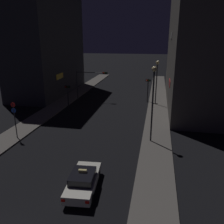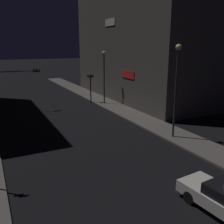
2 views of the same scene
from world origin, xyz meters
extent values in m
cube|color=#5B5651|center=(7.63, 27.74, 0.07)|extent=(2.94, 59.48, 0.15)
cube|color=#514C47|center=(14.95, 30.76, 11.42)|extent=(11.70, 24.77, 22.84)
cube|color=red|center=(9.06, 25.80, 4.11)|extent=(0.08, 2.80, 0.90)
cube|color=white|center=(9.06, 30.76, 10.51)|extent=(0.08, 2.80, 0.90)
cylinder|color=black|center=(1.82, 7.24, 0.32)|extent=(0.27, 0.66, 0.64)
cylinder|color=black|center=(3.42, 7.37, 0.32)|extent=(0.27, 0.66, 0.64)
cylinder|color=#2D2D33|center=(-3.49, 29.67, 4.71)|extent=(4.83, 0.10, 0.10)
cube|color=black|center=(-1.08, 29.67, 4.71)|extent=(0.80, 0.28, 0.32)
sphere|color=red|center=(-1.33, 29.50, 4.71)|extent=(0.20, 0.20, 0.20)
sphere|color=#3F2D0C|center=(-1.08, 29.50, 4.71)|extent=(0.20, 0.20, 0.20)
sphere|color=#0C3319|center=(-0.83, 29.50, 4.71)|extent=(0.20, 0.20, 0.20)
cylinder|color=#2D2D33|center=(5.91, 30.25, 1.94)|extent=(0.16, 0.16, 3.88)
cube|color=black|center=(5.91, 30.25, 3.63)|extent=(0.80, 0.28, 0.32)
sphere|color=red|center=(5.66, 30.07, 3.63)|extent=(0.20, 0.20, 0.20)
sphere|color=#3F2D0C|center=(5.91, 30.07, 3.63)|extent=(0.20, 0.20, 0.20)
sphere|color=#0C3319|center=(6.16, 30.07, 3.63)|extent=(0.20, 0.20, 0.20)
cylinder|color=#2D2D33|center=(7.04, 14.72, 3.66)|extent=(0.16, 0.16, 7.03)
sphere|color=#F4D88C|center=(7.04, 14.72, 7.42)|extent=(0.48, 0.48, 0.48)
cylinder|color=#2D2D33|center=(7.23, 28.78, 3.25)|extent=(0.16, 0.16, 6.20)
sphere|color=#F4D88C|center=(7.23, 28.78, 6.61)|extent=(0.52, 0.52, 0.52)
camera|label=1|loc=(7.38, -7.38, 10.18)|focal=37.38mm
camera|label=2|loc=(-6.43, -0.70, 7.54)|focal=40.20mm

